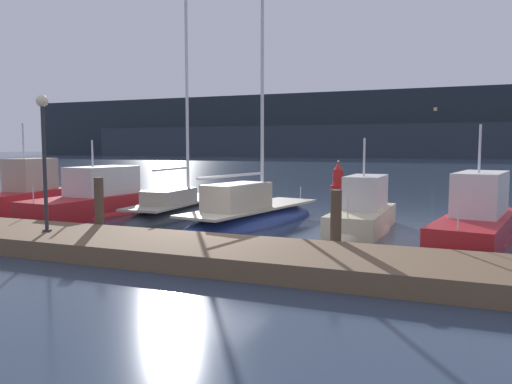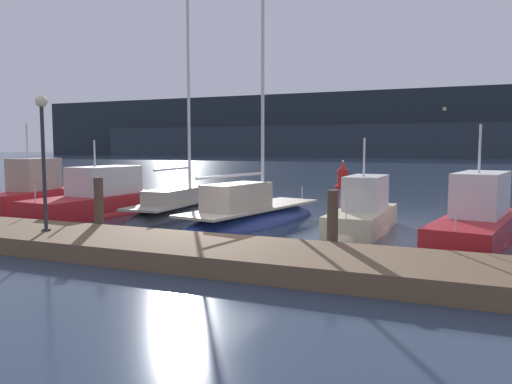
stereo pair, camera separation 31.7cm
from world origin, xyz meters
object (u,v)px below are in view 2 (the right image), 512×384
Objects in this scene: motorboat_berth_2 at (96,207)px; motorboat_berth_5 at (363,222)px; motorboat_berth_1 at (29,200)px; channel_buoy at (343,178)px; motorboat_berth_6 at (476,231)px; dock_lamppost at (43,140)px; sailboat_berth_4 at (251,220)px; sailboat_berth_3 at (182,212)px.

motorboat_berth_5 is at bearing 2.73° from motorboat_berth_2.
motorboat_berth_1 reaches higher than channel_buoy.
motorboat_berth_6 is 19.01m from channel_buoy.
channel_buoy is 22.94m from dock_lamppost.
dock_lamppost reaches higher than motorboat_berth_2.
motorboat_berth_6 is (3.42, -0.72, 0.03)m from motorboat_berth_5.
sailboat_berth_4 reaches higher than motorboat_berth_6.
channel_buoy is (-0.59, 16.87, 0.50)m from sailboat_berth_4.
sailboat_berth_4 is 2.12× the size of motorboat_berth_5.
motorboat_berth_6 is 12.51m from dock_lamppost.
sailboat_berth_3 is (3.18, 1.38, -0.23)m from motorboat_berth_2.
motorboat_berth_5 is at bearing 168.19° from motorboat_berth_6.
sailboat_berth_4 is 1.62× the size of motorboat_berth_6.
dock_lamppost is at bearing -122.80° from sailboat_berth_4.
channel_buoy is at bearing 92.01° from sailboat_berth_4.
sailboat_berth_3 is (7.00, 1.15, -0.31)m from motorboat_berth_1.
channel_buoy is (-7.90, 17.29, 0.37)m from motorboat_berth_6.
sailboat_berth_3 is 7.47m from dock_lamppost.
sailboat_berth_4 reaches higher than dock_lamppost.
sailboat_berth_3 is 7.48m from motorboat_berth_5.
sailboat_berth_4 reaches higher than channel_buoy.
dock_lamppost is (-3.70, -5.75, 2.76)m from sailboat_berth_4.
motorboat_berth_2 is at bearing 118.63° from dock_lamppost.
sailboat_berth_3 reaches higher than channel_buoy.
motorboat_berth_2 is 0.61× the size of sailboat_berth_4.
motorboat_berth_2 is at bearing -177.27° from motorboat_berth_5.
motorboat_berth_5 is at bearing 38.53° from dock_lamppost.
sailboat_berth_4 reaches higher than motorboat_berth_5.
motorboat_berth_6 is (7.30, -0.42, 0.13)m from sailboat_berth_4.
dock_lamppost is at bearing -61.37° from motorboat_berth_2.
sailboat_berth_4 is 5.86× the size of channel_buoy.
motorboat_berth_1 is at bearing 176.56° from motorboat_berth_2.
motorboat_berth_2 is at bearing -178.21° from sailboat_berth_4.
motorboat_berth_1 is at bearing 179.89° from sailboat_berth_4.
motorboat_berth_1 is 2.91× the size of channel_buoy.
motorboat_berth_6 is at bearing -65.46° from channel_buoy.
motorboat_berth_6 reaches higher than motorboat_berth_5.
sailboat_berth_3 is at bearing 88.69° from dock_lamppost.
sailboat_berth_4 is at bearing 1.79° from motorboat_berth_2.
motorboat_berth_2 reaches higher than channel_buoy.
dock_lamppost reaches higher than motorboat_berth_6.
sailboat_berth_3 is 3.73m from sailboat_berth_4.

